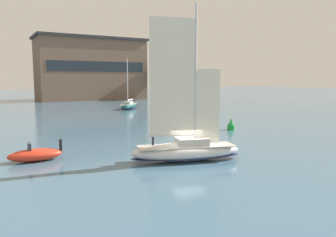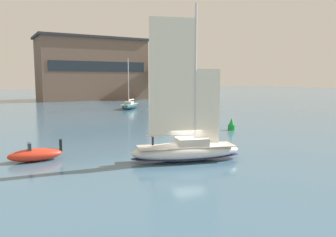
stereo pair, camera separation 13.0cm
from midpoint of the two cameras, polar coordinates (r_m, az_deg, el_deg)
The scene contains 7 objects.
ground_plane at distance 26.91m, azimuth 3.32°, elevation -7.32°, with size 400.00×400.00×0.00m, color #42667F.
waterfront_building at distance 108.68m, azimuth -12.99°, elevation 8.42°, with size 34.09×15.40×19.41m.
tree_shore_center at distance 106.90m, azimuth -1.20°, elevation 8.32°, with size 6.37×6.37×13.12m.
sailboat_main at distance 26.68m, azimuth 3.35°, elevation -5.24°, with size 9.39×5.12×12.44m.
sailboat_moored_mid_channel at distance 72.54m, azimuth -6.64°, elevation 2.25°, with size 6.99×7.45×10.99m.
motor_tender at distance 28.71m, azimuth -21.96°, elevation -5.85°, with size 4.26×1.86×1.61m.
channel_buoy at distance 43.20m, azimuth 11.08°, elevation -1.11°, with size 0.93×0.93×1.71m.
Camera 2 is at (-14.13, -21.91, 6.63)m, focal length 35.00 mm.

